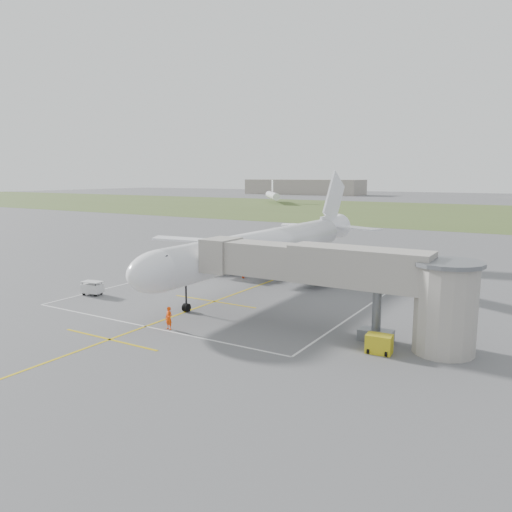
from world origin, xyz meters
The scene contains 11 objects.
ground centered at (0.00, 0.00, 0.00)m, with size 700.00×700.00×0.00m, color #535355.
grass_strip centered at (0.00, 130.00, 0.01)m, with size 700.00×120.00×0.02m, color #455826.
apron_markings centered at (0.00, -5.82, 0.01)m, with size 28.20×60.00×0.01m.
airliner centered at (0.00, 0.75, 4.39)m, with size 38.93×46.75×13.52m.
jet_bridge centered at (15.72, -13.50, 4.74)m, with size 23.40×5.00×7.20m.
gpu_unit centered at (19.05, -16.01, 0.68)m, with size 1.93×1.43×1.38m.
baggage_cart centered at (-12.92, -14.50, 0.76)m, with size 2.33×1.63×1.49m.
ramp_worker_nose centered at (2.26, -19.57, 0.97)m, with size 0.70×0.46×1.93m, color #FF4408.
ramp_worker_wing centered at (-3.74, 1.57, 0.91)m, with size 0.89×0.69×1.82m, color #E93D07.
distant_hangars centered at (-16.15, 265.19, 5.17)m, with size 345.00×49.00×12.00m.
distant_aircraft centered at (5.44, 169.57, 3.59)m, with size 201.98×59.10×8.85m.
Camera 1 is at (29.32, -50.22, 12.74)m, focal length 35.00 mm.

